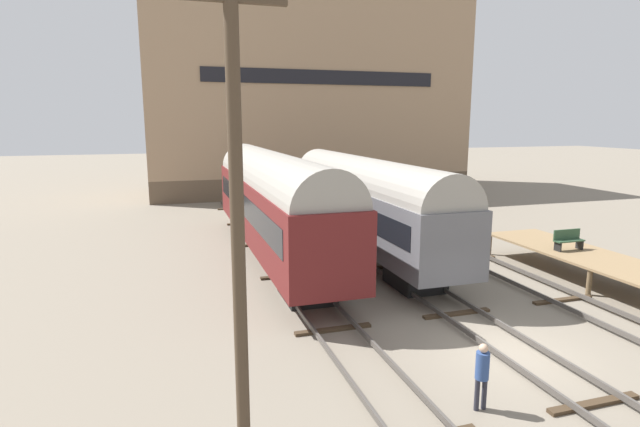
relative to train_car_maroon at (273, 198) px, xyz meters
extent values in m
plane|color=slate|center=(4.63, -12.26, -3.03)|extent=(200.00, 200.00, 0.00)
cube|color=#4C4742|center=(-0.72, -12.26, -2.85)|extent=(0.08, 60.00, 0.16)
cube|color=#4C4742|center=(0.72, -12.26, -2.85)|extent=(0.08, 60.00, 0.16)
cube|color=#3D2D1E|center=(0.00, -9.26, -2.98)|extent=(2.60, 0.24, 0.10)
cube|color=#3D2D1E|center=(0.00, -3.26, -2.98)|extent=(2.60, 0.24, 0.10)
cube|color=#3D2D1E|center=(0.00, 2.74, -2.98)|extent=(2.60, 0.24, 0.10)
cube|color=#3D2D1E|center=(0.00, 8.74, -2.98)|extent=(2.60, 0.24, 0.10)
cube|color=#3D2D1E|center=(0.00, 14.74, -2.98)|extent=(2.60, 0.24, 0.10)
cube|color=#4C4742|center=(3.91, -12.26, -2.85)|extent=(0.08, 60.00, 0.16)
cube|color=#4C4742|center=(5.35, -12.26, -2.85)|extent=(0.08, 60.00, 0.16)
cube|color=#3D2D1E|center=(4.63, -15.26, -2.98)|extent=(2.60, 0.24, 0.10)
cube|color=#3D2D1E|center=(4.63, -9.26, -2.98)|extent=(2.60, 0.24, 0.10)
cube|color=#3D2D1E|center=(4.63, -3.26, -2.98)|extent=(2.60, 0.24, 0.10)
cube|color=#3D2D1E|center=(4.63, 2.74, -2.98)|extent=(2.60, 0.24, 0.10)
cube|color=#3D2D1E|center=(4.63, 8.74, -2.98)|extent=(2.60, 0.24, 0.10)
cube|color=#3D2D1E|center=(4.63, 14.74, -2.98)|extent=(2.60, 0.24, 0.10)
cube|color=#4C4742|center=(8.54, -12.26, -2.85)|extent=(0.08, 60.00, 0.16)
cube|color=#3D2D1E|center=(9.26, -9.26, -2.98)|extent=(2.60, 0.24, 0.10)
cube|color=#3D2D1E|center=(9.26, -3.26, -2.98)|extent=(2.60, 0.24, 0.10)
cube|color=#3D2D1E|center=(9.26, 2.74, -2.98)|extent=(2.60, 0.24, 0.10)
cube|color=#3D2D1E|center=(9.26, 8.74, -2.98)|extent=(2.60, 0.24, 0.10)
cube|color=#3D2D1E|center=(9.26, 14.74, -2.98)|extent=(2.60, 0.24, 0.10)
cube|color=black|center=(0.00, 6.03, -2.53)|extent=(1.80, 2.40, 1.00)
cube|color=black|center=(0.00, -6.03, -2.53)|extent=(1.80, 2.40, 1.00)
cube|color=#5B1919|center=(0.00, 0.00, -0.58)|extent=(2.96, 18.55, 2.91)
cube|color=black|center=(0.00, 0.00, -0.23)|extent=(3.00, 17.07, 1.05)
cylinder|color=gray|center=(0.00, 0.00, 0.88)|extent=(2.81, 18.18, 2.81)
cube|color=black|center=(4.63, 4.84, -2.53)|extent=(1.80, 2.40, 1.00)
cube|color=black|center=(4.63, -6.07, -2.53)|extent=(1.80, 2.40, 1.00)
cube|color=slate|center=(4.63, -0.62, -0.72)|extent=(2.85, 16.77, 2.62)
cube|color=black|center=(4.63, -0.62, -0.40)|extent=(2.89, 15.43, 0.94)
cylinder|color=gray|center=(4.63, -0.62, 0.59)|extent=(2.71, 16.44, 2.71)
cube|color=#8C704C|center=(12.10, -9.00, -1.94)|extent=(3.04, 13.03, 0.10)
cylinder|color=brown|center=(10.73, -2.63, -2.51)|extent=(0.20, 0.20, 1.04)
cylinder|color=brown|center=(13.47, -2.63, -2.51)|extent=(0.20, 0.20, 1.04)
cylinder|color=brown|center=(10.73, -9.00, -2.51)|extent=(0.20, 0.20, 1.04)
cube|color=#2D4C33|center=(11.90, -6.61, -1.46)|extent=(1.40, 0.40, 0.06)
cube|color=#2D4C33|center=(11.90, -6.44, -1.21)|extent=(1.40, 0.06, 0.45)
cube|color=black|center=(11.30, -6.61, -1.69)|extent=(0.06, 0.40, 0.40)
cube|color=black|center=(12.49, -6.61, -1.69)|extent=(0.06, 0.40, 0.40)
cylinder|color=#282833|center=(1.79, -14.58, -2.63)|extent=(0.12, 0.12, 0.79)
cylinder|color=#282833|center=(1.99, -14.58, -2.63)|extent=(0.12, 0.12, 0.79)
cylinder|color=navy|center=(1.89, -14.58, -1.91)|extent=(0.32, 0.32, 0.66)
sphere|color=tan|center=(1.89, -14.58, -1.47)|extent=(0.21, 0.21, 0.21)
cylinder|color=#473828|center=(-3.86, -15.56, 1.88)|extent=(0.24, 0.24, 9.82)
cube|color=brown|center=(8.48, 24.18, -2.08)|extent=(29.76, 11.04, 1.91)
cube|color=#9E7F60|center=(8.48, 24.18, 7.46)|extent=(29.76, 11.04, 17.16)
cube|color=black|center=(8.48, 18.61, 7.46)|extent=(20.83, 0.10, 1.20)
camera|label=1|loc=(-4.96, -23.81, 3.75)|focal=28.00mm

